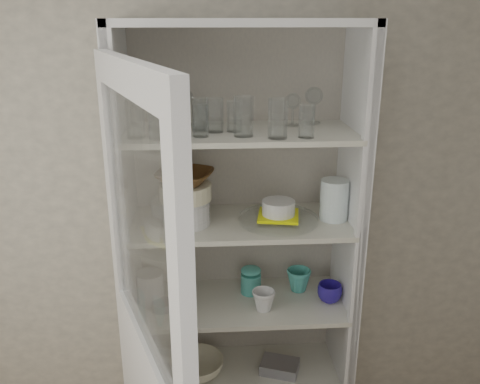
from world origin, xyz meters
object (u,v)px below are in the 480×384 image
(cream_bowl, at_px, (185,192))
(terracotta_bowl, at_px, (185,177))
(white_ramekin, at_px, (279,208))
(pantry_cabinet, at_px, (239,277))
(goblet_3, at_px, (314,104))
(tin_box, at_px, (280,367))
(white_canister, at_px, (151,287))
(mug_teal, at_px, (299,280))
(mug_white, at_px, (264,300))
(yellow_trivet, at_px, (278,216))
(cream_dish, at_px, (197,366))
(goblet_0, at_px, (185,106))
(plate_stack_front, at_px, (186,212))
(plate_stack_back, at_px, (175,206))
(measuring_cups, at_px, (162,305))
(glass_platter, at_px, (278,219))
(mug_blue, at_px, (330,293))
(grey_bowl_stack, at_px, (334,200))
(goblet_2, at_px, (293,108))
(teal_jar, at_px, (251,281))
(goblet_1, at_px, (180,107))

(cream_bowl, bearing_deg, terracotta_bowl, 0.00)
(white_ramekin, bearing_deg, cream_bowl, -179.30)
(pantry_cabinet, height_order, goblet_3, pantry_cabinet)
(tin_box, bearing_deg, white_canister, 177.29)
(mug_teal, bearing_deg, pantry_cabinet, 168.63)
(white_ramekin, relative_size, tin_box, 0.80)
(mug_white, bearing_deg, cream_bowl, 145.29)
(yellow_trivet, bearing_deg, terracotta_bowl, -179.30)
(cream_bowl, height_order, terracotta_bowl, terracotta_bowl)
(mug_white, relative_size, cream_dish, 0.40)
(goblet_0, distance_m, plate_stack_front, 0.45)
(plate_stack_back, distance_m, measuring_cups, 0.45)
(glass_platter, distance_m, mug_blue, 0.44)
(mug_blue, distance_m, measuring_cups, 0.76)
(plate_stack_back, bearing_deg, cream_dish, -56.87)
(plate_stack_front, xyz_separation_m, grey_bowl_stack, (0.64, 0.01, 0.03))
(pantry_cabinet, xyz_separation_m, goblet_2, (0.23, 0.01, 0.80))
(plate_stack_front, height_order, glass_platter, plate_stack_front)
(mug_white, bearing_deg, goblet_2, 29.05)
(goblet_2, bearing_deg, plate_stack_back, 175.65)
(goblet_2, bearing_deg, goblet_0, 175.21)
(mug_white, bearing_deg, yellow_trivet, 22.26)
(cream_bowl, distance_m, mug_white, 0.60)
(goblet_2, xyz_separation_m, plate_stack_front, (-0.46, -0.11, -0.42))
(white_ramekin, relative_size, mug_teal, 1.24)
(white_canister, bearing_deg, mug_teal, 4.58)
(mug_teal, relative_size, teal_jar, 1.00)
(cream_bowl, xyz_separation_m, measuring_cups, (-0.12, -0.03, -0.53))
(cream_dish, bearing_deg, tin_box, -1.50)
(plate_stack_back, bearing_deg, goblet_2, -4.35)
(glass_platter, distance_m, white_canister, 0.67)
(plate_stack_front, bearing_deg, teal_jar, 17.65)
(mug_blue, bearing_deg, goblet_1, 170.97)
(tin_box, bearing_deg, measuring_cups, -175.33)
(goblet_0, xyz_separation_m, glass_platter, (0.39, -0.14, -0.47))
(cream_bowl, height_order, cream_dish, cream_bowl)
(goblet_2, height_order, measuring_cups, goblet_2)
(goblet_0, bearing_deg, glass_platter, -19.94)
(mug_white, bearing_deg, tin_box, 15.94)
(goblet_3, height_order, yellow_trivet, goblet_3)
(glass_platter, distance_m, measuring_cups, 0.65)
(goblet_0, height_order, plate_stack_back, goblet_0)
(cream_dish, bearing_deg, goblet_3, 12.98)
(yellow_trivet, height_order, measuring_cups, yellow_trivet)
(goblet_1, height_order, grey_bowl_stack, goblet_1)
(terracotta_bowl, xyz_separation_m, yellow_trivet, (0.40, 0.00, -0.18))
(yellow_trivet, xyz_separation_m, mug_teal, (0.12, 0.09, -0.37))
(mug_blue, height_order, cream_dish, mug_blue)
(plate_stack_back, bearing_deg, glass_platter, -17.50)
(yellow_trivet, bearing_deg, white_ramekin, 0.00)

